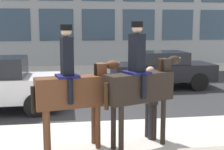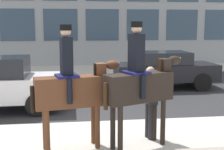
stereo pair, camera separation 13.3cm
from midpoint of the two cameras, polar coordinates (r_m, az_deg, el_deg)
ground_plane at (r=8.25m, az=-1.77°, el=-9.44°), size 80.00×80.00×0.00m
road_surface at (r=12.82m, az=-3.87°, el=-2.73°), size 24.69×8.50×0.01m
mounted_horse_lead at (r=6.56m, az=-6.77°, el=-2.34°), size 1.89×0.74×2.63m
mounted_horse_companion at (r=6.64m, az=5.74°, el=-1.62°), size 1.87×1.00×2.70m
pedestrian_bystander at (r=7.22m, az=7.40°, el=-3.99°), size 0.81×0.57×1.69m
street_car_far_lane at (r=13.22m, az=9.88°, el=1.09°), size 4.15×1.85×1.54m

